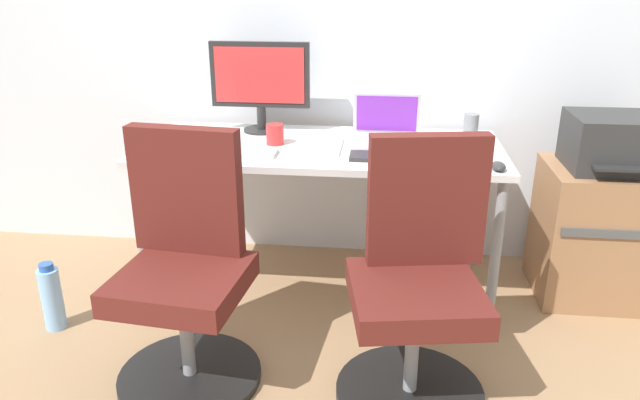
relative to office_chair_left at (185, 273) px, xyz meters
name	(u,v)px	position (x,y,z in m)	size (l,w,h in m)	color
ground_plane	(321,283)	(0.42, 0.74, -0.42)	(5.28, 5.28, 0.00)	#9E7A56
back_wall	(331,6)	(0.42, 1.17, 0.88)	(4.40, 0.04, 2.60)	silver
desk	(321,158)	(0.42, 0.74, 0.23)	(1.63, 0.71, 0.72)	silver
office_chair_left	(185,273)	(0.00, 0.00, 0.00)	(0.54, 0.54, 0.94)	black
office_chair_right	(418,285)	(0.85, 0.00, 0.00)	(0.54, 0.54, 0.94)	black
side_cabinet	(596,232)	(1.71, 0.80, -0.11)	(0.51, 0.46, 0.63)	#996B47
printer	(613,142)	(1.71, 0.80, 0.33)	(0.38, 0.40, 0.24)	#2D2D2D
water_bottle_on_floor	(52,298)	(-0.69, 0.22, -0.28)	(0.09, 0.09, 0.31)	#8CBFF2
desktop_monitor	(260,80)	(0.10, 0.95, 0.54)	(0.48, 0.18, 0.43)	#262626
open_laptop	(386,132)	(0.71, 0.80, 0.35)	(0.31, 0.28, 0.22)	silver
keyboard_by_monitor	(238,152)	(0.08, 0.55, 0.30)	(0.34, 0.12, 0.02)	#B7B7B7
keyboard_by_laptop	(390,157)	(0.73, 0.55, 0.30)	(0.34, 0.12, 0.02)	#2D2D2D
mouse_by_monitor	(498,166)	(1.16, 0.45, 0.31)	(0.06, 0.10, 0.03)	#2D2D2D
mouse_by_laptop	(158,144)	(-0.30, 0.61, 0.31)	(0.06, 0.10, 0.03)	#2D2D2D
coffee_mug	(275,134)	(0.21, 0.72, 0.34)	(0.08, 0.08, 0.09)	red
pen_cup	(471,125)	(1.12, 0.98, 0.35)	(0.07, 0.07, 0.10)	slate
paper_pile	(318,147)	(0.41, 0.68, 0.30)	(0.21, 0.30, 0.01)	white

